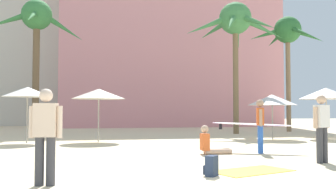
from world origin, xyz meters
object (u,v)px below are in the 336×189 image
object	(u,v)px
palm_tree_left	(288,35)
cafe_umbrella_2	(326,93)
palm_tree_far_left	(36,24)
cafe_umbrella_0	(28,92)
cafe_umbrella_1	(272,100)
person_mid_left	(258,124)
backpack	(211,166)
cafe_umbrella_3	(99,94)
person_far_right	(210,144)
person_near_right	(322,125)
palm_tree_center	(235,25)
person_far_left	(45,132)
beach_towel	(251,171)

from	to	relation	value
palm_tree_left	cafe_umbrella_2	bearing A→B (deg)	-103.72
palm_tree_far_left	cafe_umbrella_0	world-z (taller)	palm_tree_far_left
cafe_umbrella_1	cafe_umbrella_2	distance (m)	2.82
person_mid_left	backpack	bearing A→B (deg)	-104.95
cafe_umbrella_3	backpack	xyz separation A→B (m)	(2.10, -9.40, -1.89)
person_far_right	backpack	bearing A→B (deg)	-105.11
palm_tree_left	person_near_right	world-z (taller)	palm_tree_left
cafe_umbrella_1	person_near_right	world-z (taller)	cafe_umbrella_1
palm_tree_center	person_far_left	size ratio (longest dim) A/B	4.59
palm_tree_left	palm_tree_center	xyz separation A→B (m)	(-4.37, -1.66, 0.11)
beach_towel	person_near_right	xyz separation A→B (m)	(2.35, 0.90, 0.95)
backpack	palm_tree_left	bearing A→B (deg)	-83.51
cafe_umbrella_1	person_far_right	xyz separation A→B (m)	(-4.85, -5.42, -1.57)
cafe_umbrella_2	backpack	distance (m)	12.91
backpack	person_far_left	world-z (taller)	person_far_left
palm_tree_left	person_mid_left	size ratio (longest dim) A/B	2.79
backpack	palm_tree_far_left	bearing A→B (deg)	-29.99
cafe_umbrella_3	backpack	distance (m)	9.81
palm_tree_center	person_mid_left	bearing A→B (deg)	-107.77
palm_tree_center	cafe_umbrella_0	size ratio (longest dim) A/B	3.36
person_far_left	beach_towel	bearing A→B (deg)	-68.12
palm_tree_left	beach_towel	size ratio (longest dim) A/B	4.31
person_near_right	palm_tree_left	bearing A→B (deg)	-47.72
backpack	beach_towel	bearing A→B (deg)	-117.37
cafe_umbrella_3	person_near_right	size ratio (longest dim) A/B	1.35
cafe_umbrella_1	person_mid_left	size ratio (longest dim) A/B	0.84
cafe_umbrella_0	palm_tree_far_left	bearing A→B (deg)	95.08
person_far_right	cafe_umbrella_3	bearing A→B (deg)	123.38
cafe_umbrella_0	beach_towel	bearing A→B (deg)	-55.65
person_far_left	palm_tree_left	bearing A→B (deg)	-29.32
cafe_umbrella_2	cafe_umbrella_3	world-z (taller)	cafe_umbrella_2
cafe_umbrella_3	person_mid_left	bearing A→B (deg)	-47.66
person_mid_left	person_far_left	size ratio (longest dim) A/B	1.60
person_mid_left	person_far_left	bearing A→B (deg)	-123.58
person_far_right	person_far_left	xyz separation A→B (m)	(-4.43, -4.23, 0.64)
cafe_umbrella_3	person_far_right	distance (m)	6.70
cafe_umbrella_1	person_far_right	distance (m)	7.44
palm_tree_far_left	backpack	world-z (taller)	palm_tree_far_left
beach_towel	person_mid_left	distance (m)	4.05
cafe_umbrella_2	person_mid_left	xyz separation A→B (m)	(-6.00, -5.21, -1.30)
palm_tree_left	person_far_left	distance (m)	21.69
palm_tree_left	person_far_left	bearing A→B (deg)	-130.58
palm_tree_left	beach_towel	distance (m)	18.93
person_near_right	person_far_left	distance (m)	6.84
cafe_umbrella_0	cafe_umbrella_1	distance (m)	11.15
cafe_umbrella_3	palm_tree_center	bearing A→B (deg)	28.94
beach_towel	person_near_right	size ratio (longest dim) A/B	1.02
palm_tree_center	cafe_umbrella_3	bearing A→B (deg)	-151.06
cafe_umbrella_1	backpack	size ratio (longest dim) A/B	5.52
palm_tree_center	beach_towel	bearing A→B (deg)	-110.37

